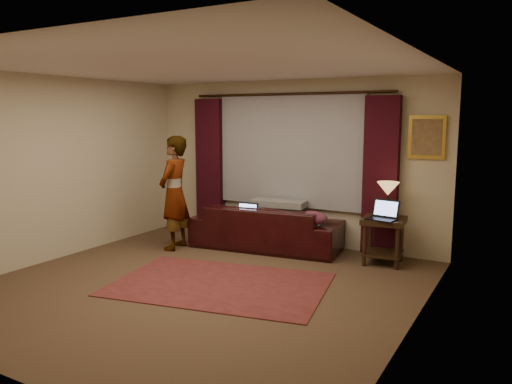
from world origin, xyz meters
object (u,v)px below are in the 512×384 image
sofa (266,219)px  end_table (383,241)px  tiffany_lamp (388,200)px  laptop_sofa (244,212)px  laptop_table (382,210)px  person (174,193)px

sofa → end_table: (1.81, 0.07, -0.14)m
sofa → tiffany_lamp: bearing=177.7°
end_table → tiffany_lamp: (0.02, 0.08, 0.57)m
sofa → end_table: bearing=175.2°
laptop_sofa → end_table: laptop_sofa is taller
end_table → laptop_table: (0.01, -0.16, 0.46)m
end_table → person: person is taller
laptop_sofa → end_table: (2.06, 0.32, -0.26)m
end_table → tiffany_lamp: size_ratio=1.33×
end_table → laptop_table: bearing=-87.9°
laptop_table → laptop_sofa: bearing=-165.8°
laptop_sofa → end_table: 2.10m
sofa → laptop_sofa: (-0.25, -0.26, 0.12)m
tiffany_lamp → laptop_table: size_ratio=1.22×
laptop_sofa → end_table: bearing=5.2°
end_table → laptop_table: 0.49m
end_table → person: (-3.03, -0.79, 0.55)m
sofa → end_table: size_ratio=3.53×
sofa → person: size_ratio=1.31×
laptop_sofa → tiffany_lamp: tiffany_lamp is taller
sofa → tiffany_lamp: size_ratio=4.69×
sofa → person: bearing=23.8°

